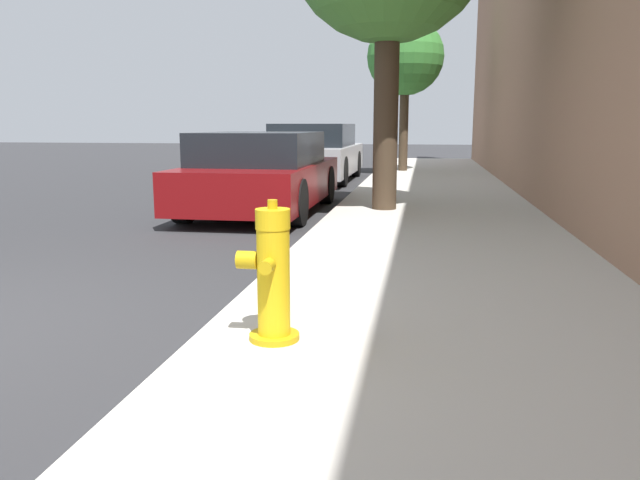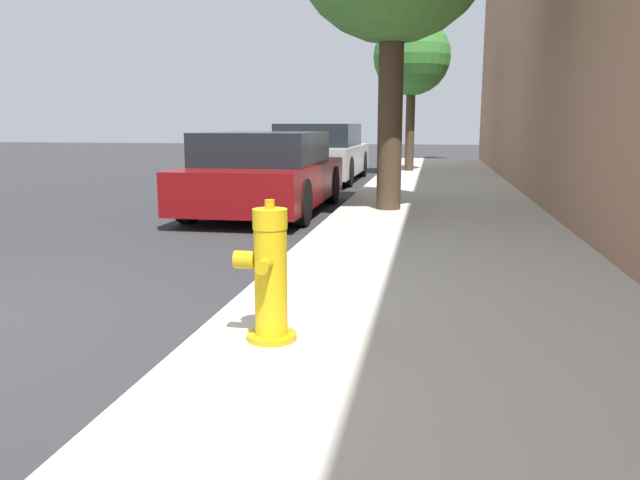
# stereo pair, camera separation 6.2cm
# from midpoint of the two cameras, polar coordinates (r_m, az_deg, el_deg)

# --- Properties ---
(sidewalk_slab) EXTENTS (2.96, 40.00, 0.12)m
(sidewalk_slab) POSITION_cam_midpoint_polar(r_m,az_deg,el_deg) (3.48, 11.47, -11.15)
(sidewalk_slab) COLOR beige
(sidewalk_slab) RESTS_ON ground_plane
(fire_hydrant) EXTENTS (0.35, 0.38, 0.81)m
(fire_hydrant) POSITION_cam_midpoint_polar(r_m,az_deg,el_deg) (3.53, -4.87, -3.35)
(fire_hydrant) COLOR #C39C11
(fire_hydrant) RESTS_ON sidewalk_slab
(parked_car_near) EXTENTS (1.78, 4.03, 1.22)m
(parked_car_near) POSITION_cam_midpoint_polar(r_m,az_deg,el_deg) (9.57, -5.52, 6.08)
(parked_car_near) COLOR maroon
(parked_car_near) RESTS_ON ground_plane
(parked_car_mid) EXTENTS (1.87, 4.46, 1.35)m
(parked_car_mid) POSITION_cam_midpoint_polar(r_m,az_deg,el_deg) (15.00, -0.59, 7.94)
(parked_car_mid) COLOR #B7B7BC
(parked_car_mid) RESTS_ON ground_plane
(street_tree_far) EXTENTS (2.00, 2.00, 3.96)m
(street_tree_far) POSITION_cam_midpoint_polar(r_m,az_deg,el_deg) (17.03, 7.70, 16.21)
(street_tree_far) COLOR #423323
(street_tree_far) RESTS_ON sidewalk_slab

